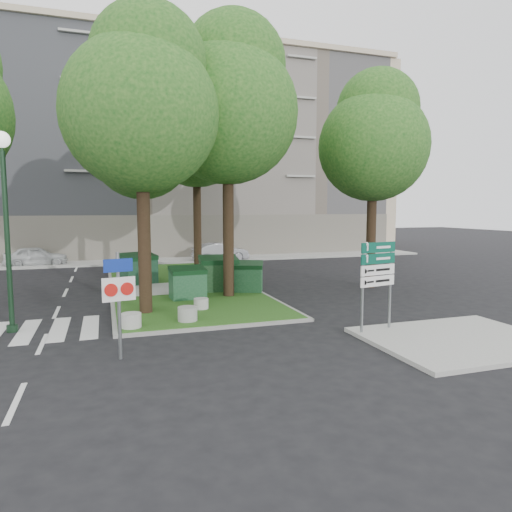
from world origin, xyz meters
name	(u,v)px	position (x,y,z in m)	size (l,w,h in m)	color
ground	(204,330)	(0.00, 0.00, 0.00)	(120.00, 120.00, 0.00)	black
median_island	(179,285)	(0.50, 8.00, 0.06)	(6.00, 16.00, 0.12)	#274914
median_kerb	(179,285)	(0.50, 8.00, 0.05)	(6.30, 16.30, 0.10)	gray
sidewalk_corner	(460,340)	(6.50, -3.50, 0.06)	(5.00, 4.00, 0.12)	#999993
building_sidewalk	(148,261)	(0.00, 18.50, 0.06)	(42.00, 3.00, 0.12)	#999993
zebra_crossing	(75,328)	(-3.75, 1.50, 0.01)	(5.00, 3.00, 0.01)	silver
apartment_building	(137,156)	(0.00, 26.00, 8.00)	(41.00, 12.00, 16.00)	beige
tree_median_near_left	(143,99)	(-1.41, 2.56, 7.32)	(5.20, 5.20, 10.53)	black
tree_median_near_right	(229,100)	(2.09, 4.56, 7.99)	(5.60, 5.60, 11.46)	black
tree_median_mid	(143,138)	(-0.91, 9.06, 6.98)	(4.80, 4.80, 9.99)	black
tree_median_far	(197,124)	(2.29, 12.06, 8.32)	(5.80, 5.80, 11.93)	black
tree_street_right	(375,136)	(9.09, 5.06, 6.98)	(5.00, 5.00, 10.06)	black
dumpster_a	(138,269)	(-1.30, 8.75, 0.83)	(1.89, 1.63, 1.48)	#0D321C
dumpster_b	(188,283)	(0.30, 4.46, 0.74)	(1.45, 1.07, 1.29)	#134121
dumpster_c	(219,274)	(1.90, 5.82, 0.85)	(1.73, 1.28, 1.53)	black
dumpster_d	(247,277)	(3.00, 5.25, 0.75)	(1.66, 1.43, 1.30)	#144220
bollard_left	(131,320)	(-2.10, 0.56, 0.34)	(0.60, 0.60, 0.43)	#ADADA7
bollard_right	(201,303)	(0.42, 2.43, 0.31)	(0.52, 0.52, 0.37)	#A7A7A2
bollard_mid	(188,314)	(-0.34, 0.84, 0.34)	(0.62, 0.62, 0.44)	gray
litter_bin	(230,272)	(3.20, 8.71, 0.49)	(0.42, 0.42, 0.73)	yellow
street_lamp	(5,208)	(-5.51, 1.62, 3.72)	(0.47, 0.47, 5.91)	black
traffic_sign_pole	(119,291)	(-2.50, -2.00, 1.70)	(0.79, 0.19, 2.65)	slate
directional_sign	(377,272)	(4.76, -2.00, 1.85)	(1.28, 0.31, 2.60)	slate
car_white	(36,256)	(-6.99, 18.51, 0.64)	(1.51, 3.76, 1.28)	silver
car_silver	(220,252)	(4.86, 17.48, 0.64)	(1.36, 3.90, 1.28)	gray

